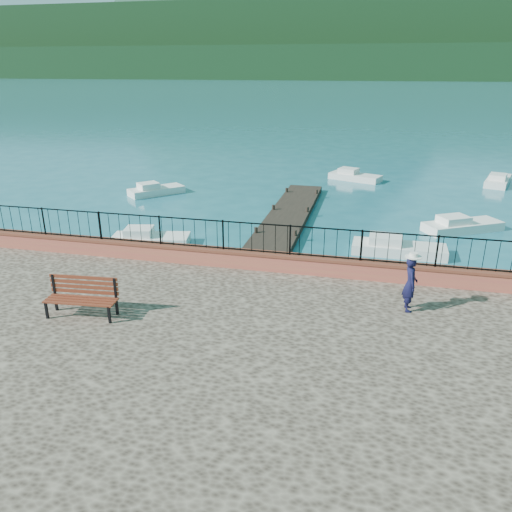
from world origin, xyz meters
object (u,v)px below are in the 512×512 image
at_px(boat_4, 355,174).
at_px(boat_5, 498,178).
at_px(boat_1, 399,245).
at_px(park_bench, 82,305).
at_px(boat_3, 156,188).
at_px(boat_0, 151,236).
at_px(person, 410,284).
at_px(boat_2, 463,223).

xyz_separation_m(boat_4, boat_5, (9.34, 0.95, 0.00)).
height_order(boat_1, boat_5, same).
height_order(boat_4, boat_5, same).
height_order(park_bench, boat_3, park_bench).
bearing_deg(boat_0, boat_5, 31.40).
height_order(boat_0, boat_5, same).
bearing_deg(boat_4, boat_1, -59.05).
xyz_separation_m(person, boat_4, (-2.39, 21.97, -1.56)).
bearing_deg(boat_5, boat_0, 150.80).
height_order(boat_2, boat_5, same).
height_order(park_bench, boat_1, park_bench).
relative_size(boat_0, boat_2, 0.88).
distance_m(boat_1, boat_3, 15.95).
relative_size(boat_2, boat_5, 1.02).
relative_size(boat_1, boat_4, 1.09).
relative_size(park_bench, boat_5, 0.52).
bearing_deg(park_bench, boat_2, 45.55).
height_order(person, boat_3, person).
xyz_separation_m(boat_1, boat_5, (6.84, 15.23, 0.00)).
distance_m(boat_0, boat_3, 9.35).
bearing_deg(boat_2, park_bench, -160.04).
bearing_deg(person, park_bench, 99.29).
bearing_deg(boat_2, boat_3, 138.36).
distance_m(boat_0, boat_5, 24.03).
distance_m(boat_3, boat_4, 13.57).
height_order(park_bench, boat_5, park_bench).
bearing_deg(boat_0, boat_3, 100.35).
height_order(person, boat_1, person).
bearing_deg(boat_0, boat_4, 50.45).
bearing_deg(boat_2, person, -135.78).
bearing_deg(person, boat_0, 52.32).
distance_m(boat_0, boat_4, 17.56).
bearing_deg(boat_5, boat_1, 173.14).
distance_m(park_bench, boat_5, 29.56).
xyz_separation_m(person, boat_5, (6.95, 22.92, -1.56)).
bearing_deg(boat_2, boat_4, 87.77).
bearing_deg(boat_5, park_bench, 166.13).
relative_size(boat_2, boat_3, 1.15).
relative_size(boat_1, boat_5, 1.02).
height_order(boat_2, boat_3, same).
bearing_deg(boat_1, boat_5, 67.23).
bearing_deg(boat_1, person, -89.35).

